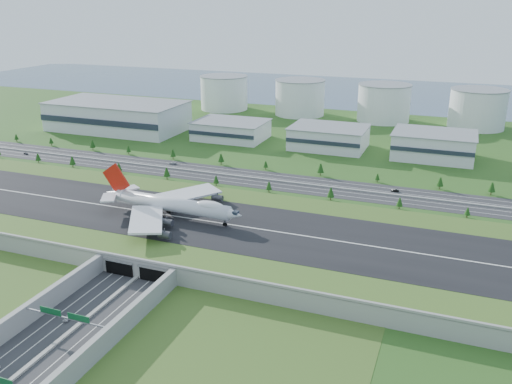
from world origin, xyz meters
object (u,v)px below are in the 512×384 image
(car_4, at_px, (26,153))
(car_5, at_px, (395,191))
(boeing_747, at_px, (171,204))
(car_2, at_px, (129,310))
(car_7, at_px, (173,163))
(car_0, at_px, (68,318))
(fuel_tank_a, at_px, (224,93))

(car_4, relative_size, car_5, 0.87)
(car_4, bearing_deg, boeing_747, -103.71)
(car_2, relative_size, car_7, 0.81)
(car_0, bearing_deg, fuel_tank_a, 95.94)
(boeing_747, distance_m, car_0, 87.28)
(boeing_747, height_order, car_4, boeing_747)
(car_0, bearing_deg, car_2, 26.50)
(fuel_tank_a, bearing_deg, car_5, -44.96)
(car_0, distance_m, car_7, 202.13)
(car_5, xyz_separation_m, car_7, (-158.21, 3.56, 0.03))
(fuel_tank_a, distance_m, car_0, 413.35)
(car_4, bearing_deg, car_5, -74.32)
(boeing_747, bearing_deg, car_4, 155.75)
(car_2, xyz_separation_m, car_4, (-199.39, 161.66, 0.08))
(car_2, bearing_deg, boeing_747, -84.56)
(car_0, bearing_deg, car_5, 53.17)
(car_5, bearing_deg, boeing_747, -45.66)
(car_7, bearing_deg, car_5, 77.25)
(boeing_747, height_order, car_7, boeing_747)
(boeing_747, distance_m, car_5, 143.20)
(car_5, bearing_deg, car_2, -25.42)
(car_7, bearing_deg, car_2, 12.88)
(fuel_tank_a, distance_m, car_4, 232.91)
(car_5, bearing_deg, fuel_tank_a, -136.57)
(boeing_747, xyz_separation_m, car_4, (-177.61, 88.81, -14.15))
(boeing_747, relative_size, car_5, 16.19)
(car_4, height_order, car_7, car_7)
(car_2, relative_size, car_4, 1.09)
(car_0, distance_m, car_2, 22.17)
(boeing_747, xyz_separation_m, car_7, (-59.12, 105.98, -14.03))
(fuel_tank_a, height_order, boeing_747, fuel_tank_a)
(car_0, relative_size, car_5, 0.98)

